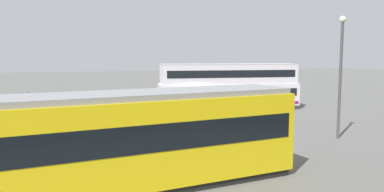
% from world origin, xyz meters
% --- Properties ---
extents(ground_plane, '(160.00, 160.00, 0.00)m').
position_xyz_m(ground_plane, '(0.00, 0.00, 0.00)').
color(ground_plane, '#61615E').
extents(double_decker_bus, '(11.93, 3.86, 3.85)m').
position_xyz_m(double_decker_bus, '(-3.66, -2.36, 1.98)').
color(double_decker_bus, silver).
rests_on(double_decker_bus, ground).
extents(tram_yellow, '(13.45, 4.42, 3.35)m').
position_xyz_m(tram_yellow, '(7.65, 14.24, 1.74)').
color(tram_yellow, yellow).
rests_on(tram_yellow, ground).
extents(pedestrian_near_railing, '(0.36, 0.36, 1.67)m').
position_xyz_m(pedestrian_near_railing, '(3.85, 3.78, 0.96)').
color(pedestrian_near_railing, '#4C3F2D').
rests_on(pedestrian_near_railing, ground).
extents(pedestrian_crossing, '(0.40, 0.40, 1.68)m').
position_xyz_m(pedestrian_crossing, '(-0.81, 8.16, 0.97)').
color(pedestrian_crossing, '#4C3F2D').
rests_on(pedestrian_crossing, ground).
extents(pedestrian_railing, '(7.27, 0.39, 1.08)m').
position_xyz_m(pedestrian_railing, '(5.77, 4.58, 0.74)').
color(pedestrian_railing, gray).
rests_on(pedestrian_railing, ground).
extents(info_sign, '(1.17, 0.15, 2.59)m').
position_xyz_m(info_sign, '(11.16, 4.73, 1.81)').
color(info_sign, slate).
rests_on(info_sign, ground).
extents(street_lamp, '(0.36, 0.36, 6.67)m').
position_xyz_m(street_lamp, '(-5.02, 9.74, 3.91)').
color(street_lamp, '#4C4C51').
rests_on(street_lamp, ground).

